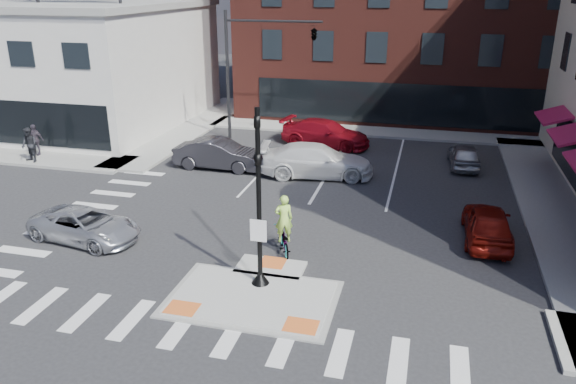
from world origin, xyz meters
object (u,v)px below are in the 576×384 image
(red_sedan, at_px, (488,224))
(bg_car_dark, at_px, (219,154))
(pedestrian_a, at_px, (29,145))
(cyclist, at_px, (284,233))
(silver_suv, at_px, (85,225))
(bg_car_red, at_px, (325,133))
(white_pickup, at_px, (317,161))
(pedestrian_b, at_px, (35,140))
(bg_car_silver, at_px, (464,155))

(red_sedan, xyz_separation_m, bg_car_dark, (-13.51, 5.99, 0.06))
(bg_car_dark, relative_size, pedestrian_a, 2.51)
(cyclist, bearing_deg, silver_suv, -16.66)
(bg_car_red, bearing_deg, cyclist, -164.74)
(silver_suv, relative_size, white_pickup, 0.77)
(bg_car_dark, bearing_deg, pedestrian_b, 94.30)
(silver_suv, distance_m, pedestrian_a, 11.66)
(white_pickup, distance_m, bg_car_red, 5.82)
(white_pickup, bearing_deg, pedestrian_b, 83.85)
(white_pickup, distance_m, pedestrian_b, 16.47)
(bg_car_silver, bearing_deg, white_pickup, 22.03)
(silver_suv, distance_m, pedestrian_b, 12.97)
(red_sedan, distance_m, bg_car_red, 14.69)
(red_sedan, distance_m, pedestrian_b, 25.10)
(bg_car_red, bearing_deg, pedestrian_b, 122.93)
(white_pickup, relative_size, bg_car_silver, 1.52)
(white_pickup, xyz_separation_m, pedestrian_a, (-15.83, -2.03, 0.27))
(bg_car_dark, distance_m, bg_car_silver, 13.45)
(white_pickup, xyz_separation_m, pedestrian_b, (-16.45, -0.77, 0.20))
(bg_car_dark, relative_size, bg_car_silver, 1.26)
(cyclist, bearing_deg, bg_car_silver, -142.19)
(cyclist, bearing_deg, bg_car_dark, -79.34)
(red_sedan, distance_m, cyclist, 8.05)
(silver_suv, relative_size, red_sedan, 1.04)
(silver_suv, relative_size, cyclist, 1.96)
(bg_car_dark, relative_size, pedestrian_b, 2.70)
(silver_suv, height_order, bg_car_silver, bg_car_silver)
(bg_car_silver, xyz_separation_m, pedestrian_a, (-23.37, -5.60, 0.46))
(silver_suv, bearing_deg, red_sedan, -66.79)
(silver_suv, distance_m, cyclist, 7.91)
(bg_car_red, xyz_separation_m, cyclist, (1.25, -14.77, -0.03))
(silver_suv, xyz_separation_m, red_sedan, (15.34, 3.87, 0.11))
(white_pickup, height_order, bg_car_dark, white_pickup)
(bg_car_silver, relative_size, bg_car_red, 0.70)
(white_pickup, relative_size, pedestrian_a, 3.01)
(red_sedan, bearing_deg, bg_car_dark, -24.85)
(bg_car_silver, distance_m, cyclist, 14.34)
(cyclist, bearing_deg, pedestrian_a, -46.24)
(bg_car_dark, bearing_deg, white_pickup, -89.16)
(silver_suv, bearing_deg, white_pickup, -27.16)
(bg_car_dark, relative_size, cyclist, 2.11)
(red_sedan, bearing_deg, white_pickup, -37.61)
(bg_car_dark, height_order, bg_car_silver, bg_car_dark)
(white_pickup, relative_size, bg_car_dark, 1.20)
(silver_suv, distance_m, bg_car_red, 17.02)
(white_pickup, height_order, pedestrian_a, pedestrian_a)
(pedestrian_a, bearing_deg, silver_suv, -22.35)
(bg_car_red, height_order, cyclist, cyclist)
(bg_car_dark, xyz_separation_m, bg_car_silver, (12.96, 3.60, -0.15))
(silver_suv, distance_m, bg_car_dark, 10.04)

